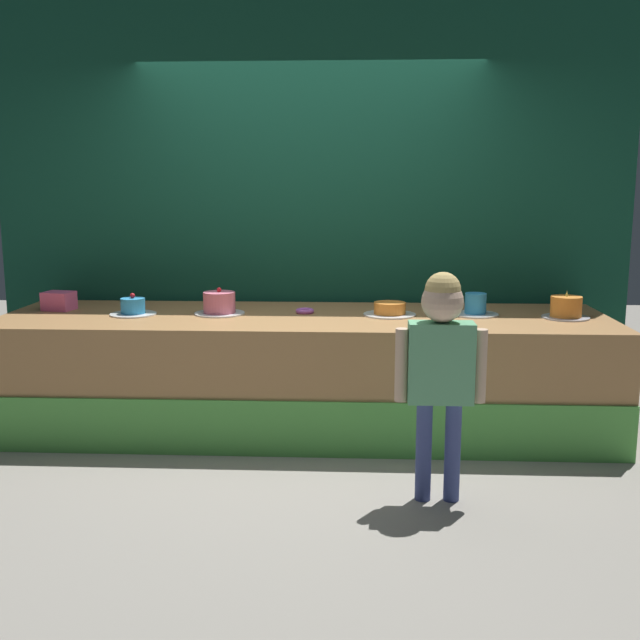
{
  "coord_description": "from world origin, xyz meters",
  "views": [
    {
      "loc": [
        0.35,
        -4.32,
        1.64
      ],
      "look_at": [
        0.12,
        0.34,
        0.79
      ],
      "focal_mm": 41.94,
      "sensor_mm": 36.0,
      "label": 1
    }
  ],
  "objects": [
    {
      "name": "cake_center",
      "position": [
        0.57,
        0.6,
        0.81
      ],
      "size": [
        0.35,
        0.35,
        0.09
      ],
      "color": "white",
      "rests_on": "stage_platform"
    },
    {
      "name": "curtain_backdrop",
      "position": [
        0.0,
        1.24,
        1.47
      ],
      "size": [
        4.67,
        0.08,
        2.93
      ],
      "primitive_type": "cube",
      "color": "#144C38",
      "rests_on": "ground_plane"
    },
    {
      "name": "ground_plane",
      "position": [
        0.0,
        0.0,
        0.0
      ],
      "size": [
        12.0,
        12.0,
        0.0
      ],
      "primitive_type": "plane",
      "color": "gray"
    },
    {
      "name": "cake_left",
      "position": [
        -0.57,
        0.59,
        0.84
      ],
      "size": [
        0.34,
        0.34,
        0.18
      ],
      "color": "white",
      "rests_on": "stage_platform"
    },
    {
      "name": "cake_right",
      "position": [
        1.14,
        0.64,
        0.83
      ],
      "size": [
        0.31,
        0.31,
        0.15
      ],
      "color": "white",
      "rests_on": "stage_platform"
    },
    {
      "name": "pink_box",
      "position": [
        -1.71,
        0.7,
        0.84
      ],
      "size": [
        0.22,
        0.19,
        0.13
      ],
      "primitive_type": "cube",
      "rotation": [
        0.0,
        0.0,
        -0.19
      ],
      "color": "pink",
      "rests_on": "stage_platform"
    },
    {
      "name": "donut",
      "position": [
        -0.0,
        0.65,
        0.79
      ],
      "size": [
        0.12,
        0.12,
        0.03
      ],
      "primitive_type": "torus",
      "color": "#CC66D8",
      "rests_on": "stage_platform"
    },
    {
      "name": "cake_far_right",
      "position": [
        1.71,
        0.55,
        0.84
      ],
      "size": [
        0.31,
        0.31,
        0.18
      ],
      "color": "silver",
      "rests_on": "stage_platform"
    },
    {
      "name": "cake_far_left",
      "position": [
        -1.14,
        0.53,
        0.82
      ],
      "size": [
        0.31,
        0.31,
        0.15
      ],
      "color": "white",
      "rests_on": "stage_platform"
    },
    {
      "name": "child_figure",
      "position": [
        0.78,
        -0.6,
        0.78
      ],
      "size": [
        0.47,
        0.21,
        1.21
      ],
      "color": "#3F4C8C",
      "rests_on": "ground_plane"
    },
    {
      "name": "stage_platform",
      "position": [
        0.0,
        0.57,
        0.39
      ],
      "size": [
        4.03,
        1.16,
        0.77
      ],
      "color": "#B27F4C",
      "rests_on": "ground_plane"
    }
  ]
}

